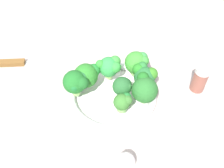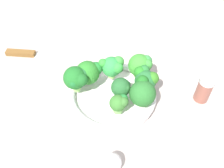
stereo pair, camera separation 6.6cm
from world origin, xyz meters
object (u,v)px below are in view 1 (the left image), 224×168
(broccoli_floret_3, at_px, (123,102))
(pepper_shaker, at_px, (199,78))
(broccoli_floret_4, at_px, (137,62))
(broccoli_floret_0, at_px, (110,66))
(broccoli_floret_2, at_px, (86,75))
(broccoli_floret_1, at_px, (144,75))
(bowl, at_px, (112,95))
(broccoli_floret_5, at_px, (144,89))
(broccoli_floret_6, at_px, (75,83))
(garlic_bulb, at_px, (126,162))
(knife, at_px, (25,63))
(broccoli_floret_7, at_px, (123,87))

(broccoli_floret_3, distance_m, pepper_shaker, 0.24)
(broccoli_floret_4, bearing_deg, broccoli_floret_0, 7.89)
(broccoli_floret_4, bearing_deg, broccoli_floret_2, 15.34)
(broccoli_floret_3, height_order, broccoli_floret_4, broccoli_floret_4)
(broccoli_floret_1, bearing_deg, broccoli_floret_4, -75.90)
(broccoli_floret_4, distance_m, pepper_shaker, 0.18)
(bowl, bearing_deg, broccoli_floret_5, 157.23)
(broccoli_floret_2, bearing_deg, broccoli_floret_5, 157.45)
(broccoli_floret_3, relative_size, broccoli_floret_6, 0.68)
(broccoli_floret_1, xyz_separation_m, garlic_bulb, (0.07, 0.21, -0.06))
(bowl, bearing_deg, broccoli_floret_3, 111.17)
(broccoli_floret_0, relative_size, garlic_bulb, 1.61)
(broccoli_floret_1, height_order, broccoli_floret_6, broccoli_floret_6)
(broccoli_floret_0, relative_size, broccoli_floret_3, 1.33)
(broccoli_floret_0, distance_m, broccoli_floret_4, 0.08)
(knife, bearing_deg, broccoli_floret_3, 143.24)
(broccoli_floret_3, bearing_deg, bowl, -68.83)
(broccoli_floret_3, height_order, broccoli_floret_7, broccoli_floret_7)
(broccoli_floret_7, height_order, pepper_shaker, broccoli_floret_7)
(knife, distance_m, garlic_bulb, 0.46)
(broccoli_floret_0, distance_m, knife, 0.29)
(broccoli_floret_1, bearing_deg, broccoli_floret_3, 49.96)
(broccoli_floret_0, bearing_deg, garlic_bulb, 95.35)
(garlic_bulb, bearing_deg, broccoli_floret_5, -109.98)
(bowl, relative_size, broccoli_floret_3, 4.65)
(bowl, xyz_separation_m, broccoli_floret_3, (-0.02, 0.06, 0.05))
(broccoli_floret_5, height_order, knife, broccoli_floret_5)
(garlic_bulb, relative_size, pepper_shaker, 0.52)
(broccoli_floret_1, xyz_separation_m, broccoli_floret_6, (0.18, 0.02, 0.00))
(broccoli_floret_2, xyz_separation_m, garlic_bulb, (-0.09, 0.22, -0.05))
(broccoli_floret_1, bearing_deg, knife, -22.15)
(broccoli_floret_0, xyz_separation_m, garlic_bulb, (-0.02, 0.25, -0.05))
(broccoli_floret_0, relative_size, pepper_shaker, 0.84)
(broccoli_floret_5, bearing_deg, garlic_bulb, 70.02)
(knife, bearing_deg, garlic_bulb, 129.32)
(broccoli_floret_4, xyz_separation_m, knife, (0.34, -0.09, -0.07))
(broccoli_floret_1, height_order, broccoli_floret_5, broccoli_floret_5)
(broccoli_floret_6, bearing_deg, garlic_bulb, 120.75)
(broccoli_floret_0, bearing_deg, broccoli_floret_7, 111.50)
(broccoli_floret_0, height_order, broccoli_floret_2, broccoli_floret_2)
(broccoli_floret_7, bearing_deg, broccoli_floret_2, -26.95)
(broccoli_floret_0, bearing_deg, bowl, 93.81)
(broccoli_floret_4, distance_m, broccoli_floret_6, 0.18)
(broccoli_floret_6, relative_size, broccoli_floret_7, 1.15)
(garlic_bulb, bearing_deg, broccoli_floret_6, -59.25)
(bowl, xyz_separation_m, garlic_bulb, (-0.02, 0.20, 0.00))
(broccoli_floret_2, relative_size, broccoli_floret_7, 1.07)
(broccoli_floret_7, bearing_deg, garlic_bulb, 88.00)
(broccoli_floret_3, bearing_deg, broccoli_floret_0, -76.81)
(broccoli_floret_1, distance_m, broccoli_floret_6, 0.18)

